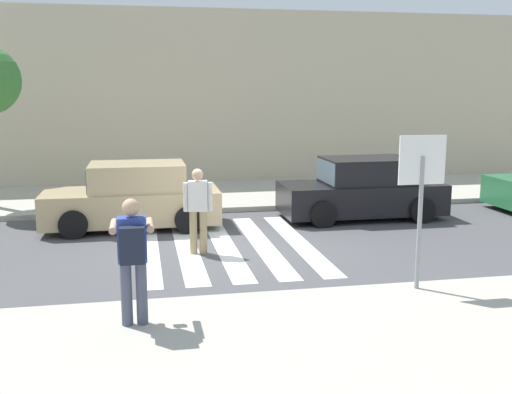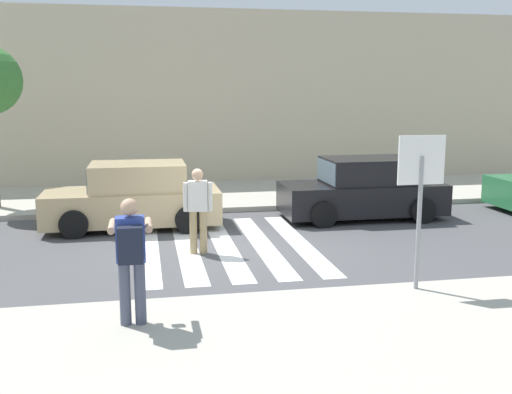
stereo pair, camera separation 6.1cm
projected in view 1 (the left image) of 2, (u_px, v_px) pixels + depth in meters
The scene contains 14 objects.
ground_plane at pixel (226, 248), 12.47m from camera, with size 120.00×120.00×0.00m, color #4C4C4F.
sidewalk_near at pixel (307, 389), 6.47m from camera, with size 60.00×6.00×0.14m, color #B2AD9E.
sidewalk_far at pixel (198, 195), 18.25m from camera, with size 60.00×4.80×0.14m, color #B2AD9E.
building_facade_far at pixel (185, 98), 21.99m from camera, with size 56.00×4.00×5.91m, color beige.
crosswalk_stripe_0 at pixel (148, 249), 12.36m from camera, with size 0.44×5.20×0.01m, color silver.
crosswalk_stripe_1 at pixel (187, 247), 12.51m from camera, with size 0.44×5.20×0.01m, color silver.
crosswalk_stripe_2 at pixel (225, 246), 12.66m from camera, with size 0.44×5.20×0.01m, color silver.
crosswalk_stripe_3 at pixel (262, 244), 12.81m from camera, with size 0.44×5.20×0.01m, color silver.
crosswalk_stripe_4 at pixel (298, 242), 12.96m from camera, with size 0.44×5.20×0.01m, color silver.
stop_sign at pixel (421, 178), 9.24m from camera, with size 0.76×0.08×2.43m.
photographer_with_backpack at pixel (132, 251), 7.87m from camera, with size 0.58×0.84×1.72m.
pedestrian_crossing at pixel (198, 206), 11.89m from camera, with size 0.58×0.28×1.72m.
parked_car_tan at pixel (133, 198), 14.21m from camera, with size 4.10×1.92×1.55m.
parked_car_black at pixel (363, 190), 15.29m from camera, with size 4.10×1.92×1.55m.
Camera 1 is at (-1.69, -11.98, 3.26)m, focal length 42.00 mm.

